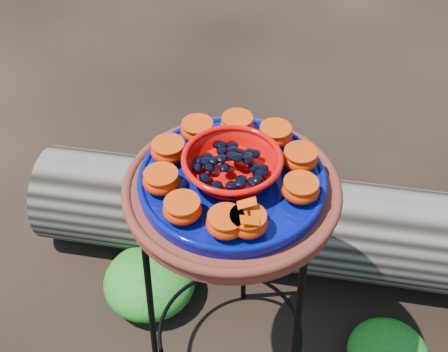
% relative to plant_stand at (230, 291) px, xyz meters
% --- Properties ---
extents(plant_stand, '(0.44, 0.44, 0.70)m').
position_rel_plant_stand_xyz_m(plant_stand, '(0.00, 0.00, 0.00)').
color(plant_stand, black).
rests_on(plant_stand, ground).
extents(terracotta_saucer, '(0.45, 0.45, 0.04)m').
position_rel_plant_stand_xyz_m(terracotta_saucer, '(0.00, 0.00, 0.37)').
color(terracotta_saucer, maroon).
rests_on(terracotta_saucer, plant_stand).
extents(cobalt_plate, '(0.39, 0.39, 0.03)m').
position_rel_plant_stand_xyz_m(cobalt_plate, '(0.00, 0.00, 0.40)').
color(cobalt_plate, '#020065').
rests_on(cobalt_plate, terracotta_saucer).
extents(red_bowl, '(0.19, 0.19, 0.05)m').
position_rel_plant_stand_xyz_m(red_bowl, '(0.00, 0.00, 0.44)').
color(red_bowl, '#CA0704').
rests_on(red_bowl, cobalt_plate).
extents(glass_gems, '(0.15, 0.15, 0.03)m').
position_rel_plant_stand_xyz_m(glass_gems, '(0.00, 0.00, 0.48)').
color(glass_gems, black).
rests_on(glass_gems, red_bowl).
extents(orange_half_0, '(0.07, 0.07, 0.04)m').
position_rel_plant_stand_xyz_m(orange_half_0, '(0.06, -0.13, 0.43)').
color(orange_half_0, '#C13300').
rests_on(orange_half_0, cobalt_plate).
extents(orange_half_1, '(0.07, 0.07, 0.04)m').
position_rel_plant_stand_xyz_m(orange_half_1, '(0.14, -0.03, 0.43)').
color(orange_half_1, '#C13300').
rests_on(orange_half_1, cobalt_plate).
extents(orange_half_2, '(0.07, 0.07, 0.04)m').
position_rel_plant_stand_xyz_m(orange_half_2, '(0.13, 0.06, 0.43)').
color(orange_half_2, '#C13300').
rests_on(orange_half_2, cobalt_plate).
extents(orange_half_3, '(0.07, 0.07, 0.04)m').
position_rel_plant_stand_xyz_m(orange_half_3, '(0.07, 0.13, 0.43)').
color(orange_half_3, '#C13300').
rests_on(orange_half_3, cobalt_plate).
extents(orange_half_4, '(0.07, 0.07, 0.04)m').
position_rel_plant_stand_xyz_m(orange_half_4, '(-0.02, 0.14, 0.43)').
color(orange_half_4, '#C13300').
rests_on(orange_half_4, cobalt_plate).
extents(orange_half_5, '(0.07, 0.07, 0.04)m').
position_rel_plant_stand_xyz_m(orange_half_5, '(-0.10, 0.11, 0.43)').
color(orange_half_5, '#C13300').
rests_on(orange_half_5, cobalt_plate).
extents(orange_half_6, '(0.07, 0.07, 0.04)m').
position_rel_plant_stand_xyz_m(orange_half_6, '(-0.14, 0.03, 0.43)').
color(orange_half_6, '#C13300').
rests_on(orange_half_6, cobalt_plate).
extents(orange_half_7, '(0.07, 0.07, 0.04)m').
position_rel_plant_stand_xyz_m(orange_half_7, '(-0.13, -0.06, 0.43)').
color(orange_half_7, '#C13300').
rests_on(orange_half_7, cobalt_plate).
extents(orange_half_8, '(0.07, 0.07, 0.04)m').
position_rel_plant_stand_xyz_m(orange_half_8, '(-0.07, -0.13, 0.43)').
color(orange_half_8, '#C13300').
rests_on(orange_half_8, cobalt_plate).
extents(orange_half_9, '(0.07, 0.07, 0.04)m').
position_rel_plant_stand_xyz_m(orange_half_9, '(0.02, -0.14, 0.43)').
color(orange_half_9, '#C13300').
rests_on(orange_half_9, cobalt_plate).
extents(butterfly, '(0.09, 0.07, 0.01)m').
position_rel_plant_stand_xyz_m(butterfly, '(0.06, -0.13, 0.46)').
color(butterfly, '#D44200').
rests_on(butterfly, orange_half_0).
extents(driftwood_log, '(1.73, 0.52, 0.32)m').
position_rel_plant_stand_xyz_m(driftwood_log, '(0.13, 0.43, -0.19)').
color(driftwood_log, black).
rests_on(driftwood_log, ground).
extents(foliage_left, '(0.30, 0.30, 0.15)m').
position_rel_plant_stand_xyz_m(foliage_left, '(-0.30, 0.17, -0.28)').
color(foliage_left, '#134C15').
rests_on(foliage_left, ground).
extents(foliage_back, '(0.30, 0.30, 0.15)m').
position_rel_plant_stand_xyz_m(foliage_back, '(-0.24, 0.61, -0.28)').
color(foliage_back, '#134C15').
rests_on(foliage_back, ground).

